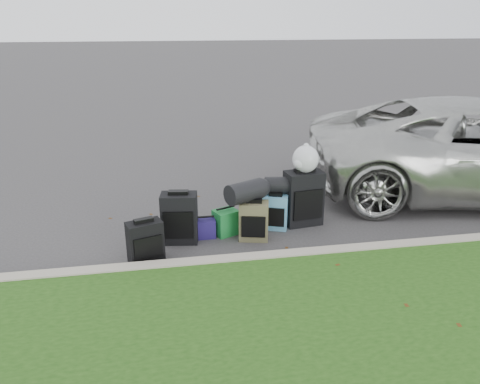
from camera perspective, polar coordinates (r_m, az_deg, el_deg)
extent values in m
plane|color=#383535|center=(6.87, 1.12, -4.83)|extent=(120.00, 120.00, 0.00)
cube|color=#9E937F|center=(5.96, 2.98, -8.23)|extent=(120.00, 0.18, 0.15)
cube|color=black|center=(6.07, -11.48, -5.98)|extent=(0.49, 0.36, 0.55)
cube|color=black|center=(6.49, -7.38, -3.17)|extent=(0.53, 0.36, 0.70)
cube|color=#47442B|center=(6.53, 1.69, -3.54)|extent=(0.45, 0.34, 0.55)
cube|color=teal|center=(6.88, 4.30, -2.49)|extent=(0.41, 0.33, 0.51)
cube|color=black|center=(7.04, 7.71, -0.73)|extent=(0.59, 0.40, 0.82)
cube|color=#1A7631|center=(6.72, -1.76, -3.70)|extent=(0.40, 0.36, 0.37)
cube|color=#221855|center=(6.66, -4.14, -4.42)|extent=(0.25, 0.20, 0.27)
cylinder|color=black|center=(6.40, 0.68, 0.03)|extent=(0.61, 0.50, 0.29)
cylinder|color=black|center=(6.86, 4.91, 0.84)|extent=(0.47, 0.31, 0.25)
sphere|color=silver|center=(6.85, 8.00, 4.00)|extent=(0.39, 0.39, 0.39)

